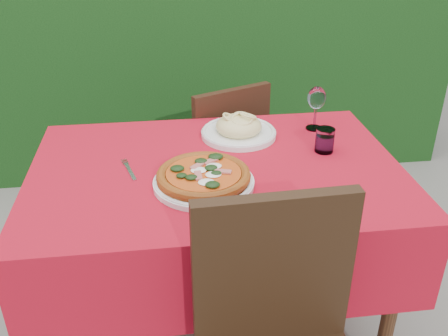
{
  "coord_description": "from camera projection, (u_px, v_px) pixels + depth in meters",
  "views": [
    {
      "loc": [
        -0.17,
        -1.49,
        1.55
      ],
      "look_at": [
        0.02,
        -0.05,
        0.77
      ],
      "focal_mm": 40.0,
      "sensor_mm": 36.0,
      "label": 1
    }
  ],
  "objects": [
    {
      "name": "hedge",
      "position": [
        186.0,
        20.0,
        2.97
      ],
      "size": [
        3.2,
        0.55,
        1.78
      ],
      "color": "black",
      "rests_on": "ground"
    },
    {
      "name": "water_glass",
      "position": [
        325.0,
        141.0,
        1.78
      ],
      "size": [
        0.07,
        0.07,
        0.09
      ],
      "color": "silver",
      "rests_on": "dining_table"
    },
    {
      "name": "wine_glass",
      "position": [
        317.0,
        100.0,
        1.92
      ],
      "size": [
        0.07,
        0.07,
        0.17
      ],
      "color": "silver",
      "rests_on": "dining_table"
    },
    {
      "name": "fork",
      "position": [
        130.0,
        172.0,
        1.66
      ],
      "size": [
        0.07,
        0.17,
        0.0
      ],
      "primitive_type": "cube",
      "rotation": [
        0.0,
        0.0,
        0.27
      ],
      "color": "silver",
      "rests_on": "dining_table"
    },
    {
      "name": "pasta_plate",
      "position": [
        239.0,
        129.0,
        1.9
      ],
      "size": [
        0.29,
        0.29,
        0.08
      ],
      "rotation": [
        0.0,
        0.0,
        0.36
      ],
      "color": "silver",
      "rests_on": "dining_table"
    },
    {
      "name": "ground",
      "position": [
        218.0,
        326.0,
        2.06
      ],
      "size": [
        60.0,
        60.0,
        0.0
      ],
      "primitive_type": "plane",
      "color": "slate",
      "rests_on": "ground"
    },
    {
      "name": "chair_far",
      "position": [
        221.0,
        155.0,
        2.37
      ],
      "size": [
        0.5,
        0.5,
        0.84
      ],
      "rotation": [
        0.0,
        0.0,
        3.55
      ],
      "color": "black",
      "rests_on": "ground"
    },
    {
      "name": "pizza_plate",
      "position": [
        204.0,
        178.0,
        1.58
      ],
      "size": [
        0.38,
        0.38,
        0.06
      ],
      "rotation": [
        0.0,
        0.0,
        0.38
      ],
      "color": "white",
      "rests_on": "dining_table"
    },
    {
      "name": "dining_table",
      "position": [
        217.0,
        204.0,
        1.77
      ],
      "size": [
        1.26,
        0.86,
        0.75
      ],
      "color": "#462916",
      "rests_on": "ground"
    }
  ]
}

